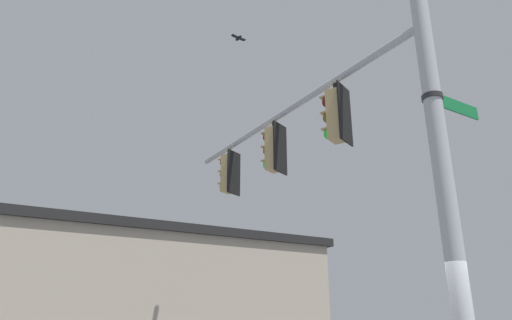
{
  "coord_description": "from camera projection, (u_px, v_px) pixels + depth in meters",
  "views": [
    {
      "loc": [
        -6.84,
        -1.54,
        1.72
      ],
      "look_at": [
        1.98,
        4.8,
        5.54
      ],
      "focal_mm": 32.44,
      "sensor_mm": 36.0,
      "label": 1
    }
  ],
  "objects": [
    {
      "name": "street_name_sign",
      "position": [
        444.0,
        102.0,
        7.32
      ],
      "size": [
        1.22,
        0.61,
        0.22
      ],
      "color": "#147238"
    },
    {
      "name": "bird_flying",
      "position": [
        239.0,
        38.0,
        10.72
      ],
      "size": [
        0.37,
        0.24,
        0.07
      ],
      "color": "black"
    },
    {
      "name": "storefront_building",
      "position": [
        150.0,
        303.0,
        17.32
      ],
      "size": [
        13.81,
        11.81,
        4.78
      ],
      "color": "#A89E89",
      "rests_on": "ground"
    },
    {
      "name": "signal_pole",
      "position": [
        446.0,
        197.0,
        6.65
      ],
      "size": [
        0.28,
        0.28,
        6.85
      ],
      "primitive_type": "cylinder",
      "color": "#ADB2B7",
      "rests_on": "ground"
    },
    {
      "name": "traffic_light_mid_outer",
      "position": [
        228.0,
        174.0,
        12.66
      ],
      "size": [
        0.54,
        0.49,
        1.31
      ],
      "color": "black"
    },
    {
      "name": "traffic_light_nearest_pole",
      "position": [
        336.0,
        116.0,
        9.11
      ],
      "size": [
        0.54,
        0.49,
        1.31
      ],
      "color": "black"
    },
    {
      "name": "traffic_light_mid_inner",
      "position": [
        273.0,
        149.0,
        10.89
      ],
      "size": [
        0.54,
        0.49,
        1.31
      ],
      "color": "black"
    },
    {
      "name": "mast_arm",
      "position": [
        282.0,
        114.0,
        10.84
      ],
      "size": [
        3.2,
        7.49,
        0.14
      ],
      "primitive_type": "cylinder",
      "rotation": [
        0.0,
        1.57,
        1.18
      ],
      "color": "#ADB2B7"
    }
  ]
}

